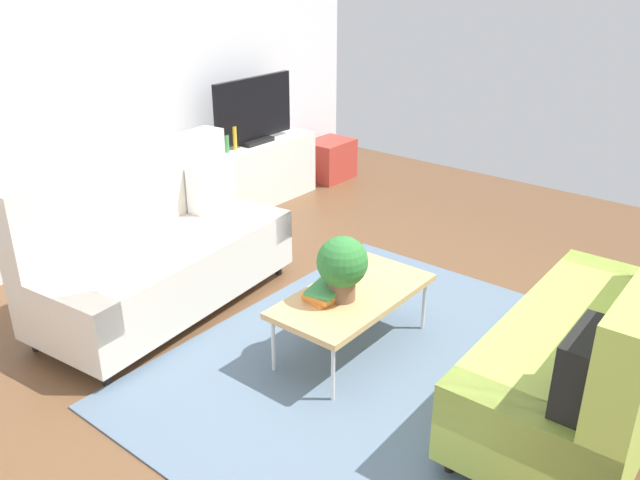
{
  "coord_description": "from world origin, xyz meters",
  "views": [
    {
      "loc": [
        -3.0,
        -2.02,
        2.39
      ],
      "look_at": [
        0.03,
        0.43,
        0.65
      ],
      "focal_mm": 36.64,
      "sensor_mm": 36.0,
      "label": 1
    }
  ],
  "objects_px": {
    "storage_trunk": "(330,160)",
    "couch_green": "(600,350)",
    "couch_beige": "(159,250)",
    "bottle_0": "(226,144)",
    "tv_console": "(255,173)",
    "tv": "(254,111)",
    "table_book_0": "(325,297)",
    "vase_0": "(206,147)",
    "potted_plant": "(342,265)",
    "bottle_1": "(234,138)",
    "coffee_table": "(353,297)"
  },
  "relations": [
    {
      "from": "tv_console",
      "to": "coffee_table",
      "type": "bearing_deg",
      "value": -123.24
    },
    {
      "from": "tv",
      "to": "vase_0",
      "type": "xyz_separation_m",
      "value": [
        -0.58,
        0.07,
        -0.24
      ]
    },
    {
      "from": "coffee_table",
      "to": "storage_trunk",
      "type": "bearing_deg",
      "value": 40.59
    },
    {
      "from": "tv_console",
      "to": "table_book_0",
      "type": "distance_m",
      "value": 2.87
    },
    {
      "from": "coffee_table",
      "to": "bottle_0",
      "type": "height_order",
      "value": "bottle_0"
    },
    {
      "from": "tv",
      "to": "bottle_1",
      "type": "xyz_separation_m",
      "value": [
        -0.3,
        -0.02,
        -0.2
      ]
    },
    {
      "from": "storage_trunk",
      "to": "couch_green",
      "type": "bearing_deg",
      "value": -122.66
    },
    {
      "from": "couch_beige",
      "to": "table_book_0",
      "type": "height_order",
      "value": "couch_beige"
    },
    {
      "from": "tv_console",
      "to": "storage_trunk",
      "type": "relative_size",
      "value": 2.69
    },
    {
      "from": "vase_0",
      "to": "bottle_1",
      "type": "relative_size",
      "value": 0.67
    },
    {
      "from": "storage_trunk",
      "to": "bottle_0",
      "type": "relative_size",
      "value": 3.21
    },
    {
      "from": "bottle_1",
      "to": "potted_plant",
      "type": "bearing_deg",
      "value": -120.46
    },
    {
      "from": "tv",
      "to": "table_book_0",
      "type": "distance_m",
      "value": 2.9
    },
    {
      "from": "table_book_0",
      "to": "bottle_0",
      "type": "bearing_deg",
      "value": 59.61
    },
    {
      "from": "tv",
      "to": "potted_plant",
      "type": "bearing_deg",
      "value": -125.34
    },
    {
      "from": "potted_plant",
      "to": "bottle_1",
      "type": "bearing_deg",
      "value": 59.54
    },
    {
      "from": "storage_trunk",
      "to": "table_book_0",
      "type": "height_order",
      "value": "table_book_0"
    },
    {
      "from": "tv",
      "to": "vase_0",
      "type": "height_order",
      "value": "tv"
    },
    {
      "from": "storage_trunk",
      "to": "bottle_0",
      "type": "bearing_deg",
      "value": 177.72
    },
    {
      "from": "tv",
      "to": "potted_plant",
      "type": "relative_size",
      "value": 2.44
    },
    {
      "from": "tv",
      "to": "bottle_0",
      "type": "height_order",
      "value": "tv"
    },
    {
      "from": "couch_green",
      "to": "bottle_0",
      "type": "xyz_separation_m",
      "value": [
        0.86,
        3.76,
        0.28
      ]
    },
    {
      "from": "coffee_table",
      "to": "table_book_0",
      "type": "bearing_deg",
      "value": 151.87
    },
    {
      "from": "tv",
      "to": "storage_trunk",
      "type": "height_order",
      "value": "tv"
    },
    {
      "from": "vase_0",
      "to": "tv",
      "type": "bearing_deg",
      "value": -6.88
    },
    {
      "from": "potted_plant",
      "to": "vase_0",
      "type": "bearing_deg",
      "value": 65.84
    },
    {
      "from": "vase_0",
      "to": "bottle_1",
      "type": "bearing_deg",
      "value": -17.56
    },
    {
      "from": "potted_plant",
      "to": "tv_console",
      "type": "bearing_deg",
      "value": 54.89
    },
    {
      "from": "coffee_table",
      "to": "tv",
      "type": "xyz_separation_m",
      "value": [
        1.56,
        2.36,
        0.56
      ]
    },
    {
      "from": "potted_plant",
      "to": "bottle_0",
      "type": "distance_m",
      "value": 2.65
    },
    {
      "from": "potted_plant",
      "to": "bottle_1",
      "type": "distance_m",
      "value": 2.7
    },
    {
      "from": "bottle_0",
      "to": "tv_console",
      "type": "bearing_deg",
      "value": 5.6
    },
    {
      "from": "storage_trunk",
      "to": "table_book_0",
      "type": "bearing_deg",
      "value": -142.26
    },
    {
      "from": "couch_green",
      "to": "table_book_0",
      "type": "bearing_deg",
      "value": 105.64
    },
    {
      "from": "storage_trunk",
      "to": "tv",
      "type": "bearing_deg",
      "value": 175.84
    },
    {
      "from": "bottle_0",
      "to": "tv",
      "type": "bearing_deg",
      "value": 2.81
    },
    {
      "from": "coffee_table",
      "to": "potted_plant",
      "type": "height_order",
      "value": "potted_plant"
    },
    {
      "from": "couch_green",
      "to": "vase_0",
      "type": "relative_size",
      "value": 12.89
    },
    {
      "from": "tv",
      "to": "vase_0",
      "type": "distance_m",
      "value": 0.63
    },
    {
      "from": "table_book_0",
      "to": "couch_beige",
      "type": "bearing_deg",
      "value": 99.63
    },
    {
      "from": "table_book_0",
      "to": "bottle_1",
      "type": "distance_m",
      "value": 2.68
    },
    {
      "from": "potted_plant",
      "to": "table_book_0",
      "type": "distance_m",
      "value": 0.24
    },
    {
      "from": "couch_beige",
      "to": "storage_trunk",
      "type": "relative_size",
      "value": 3.8
    },
    {
      "from": "couch_green",
      "to": "tv",
      "type": "bearing_deg",
      "value": 70.25
    },
    {
      "from": "couch_beige",
      "to": "potted_plant",
      "type": "distance_m",
      "value": 1.46
    },
    {
      "from": "bottle_0",
      "to": "bottle_1",
      "type": "xyz_separation_m",
      "value": [
        0.11,
        0.0,
        0.03
      ]
    },
    {
      "from": "storage_trunk",
      "to": "table_book_0",
      "type": "relative_size",
      "value": 2.17
    },
    {
      "from": "couch_green",
      "to": "potted_plant",
      "type": "height_order",
      "value": "couch_green"
    },
    {
      "from": "bottle_0",
      "to": "bottle_1",
      "type": "distance_m",
      "value": 0.12
    },
    {
      "from": "couch_beige",
      "to": "potted_plant",
      "type": "relative_size",
      "value": 4.82
    }
  ]
}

